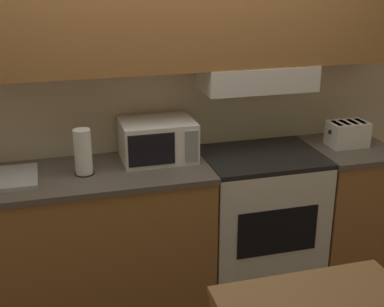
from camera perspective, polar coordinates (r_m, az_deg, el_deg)
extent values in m
plane|color=#3D2D23|center=(3.95, -2.90, -11.85)|extent=(16.00, 16.00, 0.00)
cube|color=beige|center=(3.47, -3.36, 6.51)|extent=(5.34, 0.05, 2.55)
cube|color=#A36B38|center=(3.20, -2.82, 14.73)|extent=(2.94, 0.32, 0.66)
cube|color=white|center=(3.44, 6.94, 8.11)|extent=(0.71, 0.34, 0.16)
cube|color=#A36B38|center=(3.40, -12.52, -9.51)|extent=(1.66, 0.60, 0.87)
cube|color=brown|center=(3.21, -13.13, -2.46)|extent=(1.68, 0.62, 0.04)
cube|color=#A36B38|center=(3.91, 15.86, -5.74)|extent=(0.49, 0.60, 0.87)
cube|color=brown|center=(3.74, 16.52, 0.52)|extent=(0.51, 0.62, 0.04)
cube|color=white|center=(3.64, 7.13, -7.02)|extent=(0.75, 0.59, 0.88)
cube|color=black|center=(3.46, 7.45, -0.34)|extent=(0.75, 0.59, 0.03)
cube|color=black|center=(3.37, 9.12, -8.26)|extent=(0.53, 0.01, 0.31)
cylinder|color=black|center=(3.29, 5.53, -1.14)|extent=(0.11, 0.11, 0.01)
cylinder|color=black|center=(3.42, 10.84, -0.57)|extent=(0.11, 0.11, 0.01)
cylinder|color=black|center=(3.50, 4.16, 0.23)|extent=(0.11, 0.11, 0.01)
cylinder|color=black|center=(3.62, 9.21, 0.72)|extent=(0.11, 0.11, 0.01)
cube|color=white|center=(3.32, -3.69, 1.46)|extent=(0.45, 0.34, 0.25)
cube|color=black|center=(3.14, -4.32, 0.37)|extent=(0.28, 0.01, 0.19)
cube|color=gray|center=(3.20, -0.05, 0.77)|extent=(0.08, 0.01, 0.19)
cube|color=white|center=(3.71, 16.24, 2.03)|extent=(0.25, 0.17, 0.16)
cube|color=black|center=(3.63, 14.49, 2.24)|extent=(0.01, 0.02, 0.02)
cube|color=black|center=(3.64, 15.16, 3.09)|extent=(0.04, 0.12, 0.01)
cube|color=black|center=(3.67, 15.96, 3.15)|extent=(0.04, 0.12, 0.01)
cube|color=black|center=(3.70, 16.75, 3.21)|extent=(0.04, 0.12, 0.01)
cube|color=black|center=(3.73, 17.52, 3.27)|extent=(0.04, 0.12, 0.01)
cylinder|color=black|center=(3.18, -11.39, -2.09)|extent=(0.12, 0.12, 0.01)
cylinder|color=white|center=(3.13, -11.56, 0.21)|extent=(0.10, 0.10, 0.27)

